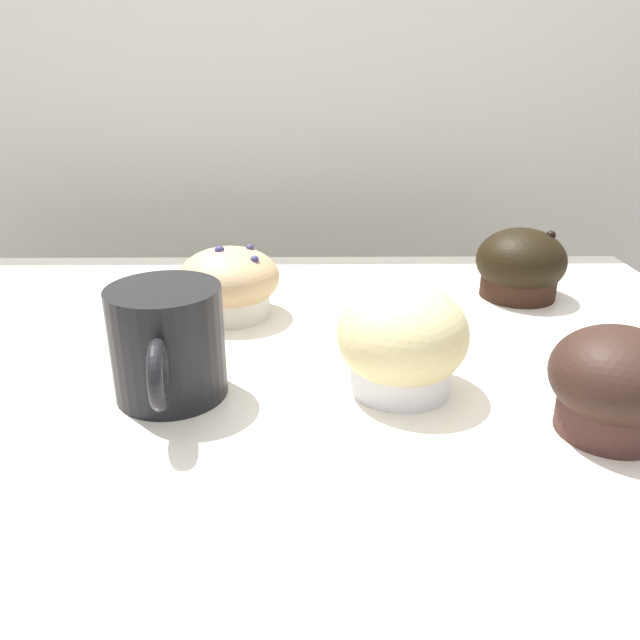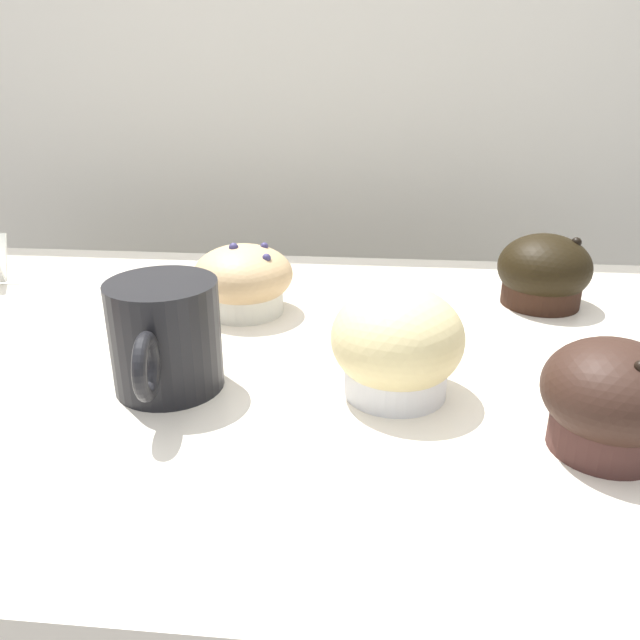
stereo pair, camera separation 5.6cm
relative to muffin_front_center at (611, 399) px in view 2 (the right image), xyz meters
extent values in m
cube|color=beige|center=(-0.29, 0.74, -0.08)|extent=(3.20, 0.10, 1.80)
cylinder|color=#442823|center=(0.00, 0.00, -0.02)|extent=(0.08, 0.08, 0.05)
ellipsoid|color=black|center=(0.00, 0.00, 0.01)|extent=(0.10, 0.10, 0.07)
cylinder|color=white|center=(-0.15, 0.07, -0.02)|extent=(0.09, 0.09, 0.05)
ellipsoid|color=#DBC889|center=(-0.15, 0.07, 0.01)|extent=(0.11, 0.11, 0.09)
cylinder|color=silver|center=(-0.31, 0.24, -0.02)|extent=(0.09, 0.09, 0.04)
ellipsoid|color=tan|center=(-0.31, 0.24, 0.00)|extent=(0.11, 0.11, 0.06)
sphere|color=navy|center=(-0.28, 0.22, 0.03)|extent=(0.01, 0.01, 0.01)
sphere|color=navy|center=(-0.29, 0.25, 0.03)|extent=(0.01, 0.01, 0.01)
sphere|color=navy|center=(-0.32, 0.23, 0.03)|extent=(0.01, 0.01, 0.01)
cylinder|color=black|center=(0.02, 0.29, -0.02)|extent=(0.09, 0.09, 0.04)
ellipsoid|color=black|center=(0.02, 0.29, 0.00)|extent=(0.10, 0.10, 0.07)
sphere|color=black|center=(0.05, 0.29, 0.03)|extent=(0.01, 0.01, 0.01)
cylinder|color=black|center=(-0.34, 0.06, 0.01)|extent=(0.09, 0.09, 0.09)
torus|color=black|center=(-0.33, 0.00, 0.01)|extent=(0.02, 0.05, 0.05)
cylinder|color=black|center=(-0.34, 0.06, 0.05)|extent=(0.08, 0.08, 0.01)
camera|label=1|loc=(-0.22, -0.40, 0.22)|focal=35.00mm
camera|label=2|loc=(-0.17, -0.40, 0.22)|focal=35.00mm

